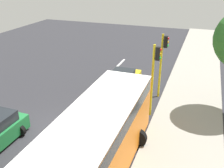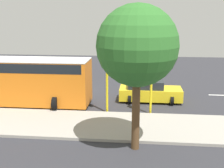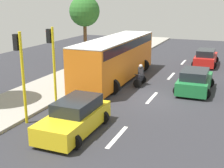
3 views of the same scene
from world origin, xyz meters
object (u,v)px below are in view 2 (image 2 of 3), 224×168
car_green (50,76)px  street_tree_north (137,46)px  motorcycle (35,87)px  city_bus (9,78)px  traffic_light_midblock (152,68)px  traffic_light_corner (107,67)px  car_yellow_cab (149,91)px

car_green → street_tree_north: size_ratio=0.65×
car_green → motorcycle: (3.77, 0.01, -0.07)m
city_bus → traffic_light_midblock: size_ratio=2.44×
car_green → traffic_light_corner: traffic_light_corner is taller
street_tree_north → city_bus: bearing=-123.7°
car_yellow_cab → motorcycle: bearing=-93.3°
traffic_light_midblock → traffic_light_corner: bearing=-90.0°
motorcycle → traffic_light_midblock: size_ratio=0.34×
car_yellow_cab → motorcycle: motorcycle is taller
city_bus → traffic_light_corner: bearing=80.4°
car_yellow_cab → car_green: same height
city_bus → street_tree_north: (5.81, 8.70, 2.88)m
street_tree_north → car_green: bearing=-146.4°
car_green → motorcycle: bearing=0.1°
traffic_light_corner → traffic_light_midblock: bearing=90.0°
street_tree_north → traffic_light_midblock: bearing=169.8°
car_yellow_cab → city_bus: (1.68, -9.53, 1.13)m
car_green → traffic_light_midblock: traffic_light_midblock is taller
car_yellow_cab → car_green: (-4.26, -8.63, 0.00)m
car_yellow_cab → traffic_light_midblock: bearing=0.1°
traffic_light_midblock → car_green: bearing=-129.4°
traffic_light_midblock → city_bus: bearing=-96.9°
car_green → traffic_light_corner: size_ratio=0.95×
city_bus → car_green: bearing=171.3°
traffic_light_midblock → street_tree_north: street_tree_north is taller
traffic_light_midblock → street_tree_north: (4.66, -0.84, 1.80)m
city_bus → street_tree_north: 10.85m
city_bus → street_tree_north: size_ratio=1.68×
traffic_light_corner → motorcycle: bearing=-119.3°
motorcycle → traffic_light_midblock: (3.33, 8.63, 2.29)m
street_tree_north → traffic_light_corner: bearing=-158.1°
car_yellow_cab → traffic_light_corner: traffic_light_corner is taller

